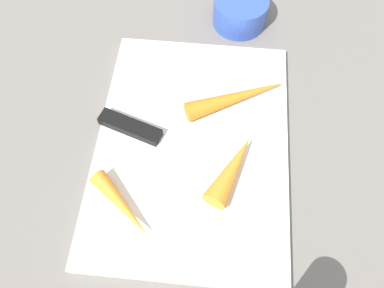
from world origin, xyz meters
The scene contains 7 objects.
ground_plane centered at (0.00, 0.00, 0.00)m, with size 1.40×1.40×0.00m, color slate.
cutting_board centered at (0.00, 0.00, 0.01)m, with size 0.36×0.26×0.01m, color silver.
knife centered at (0.01, 0.07, 0.02)m, with size 0.08×0.20×0.01m.
carrot_longest centered at (0.07, -0.06, 0.03)m, with size 0.03×0.03×0.15m, color orange.
carrot_shortest centered at (-0.10, 0.08, 0.02)m, with size 0.02×0.02×0.10m, color orange.
carrot_medium centered at (-0.04, -0.06, 0.03)m, with size 0.03×0.03×0.10m, color orange.
small_bowl centered at (0.25, -0.06, 0.02)m, with size 0.09×0.09×0.05m, color #3351B2.
Camera 1 is at (-0.24, -0.02, 0.46)m, focal length 35.17 mm.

